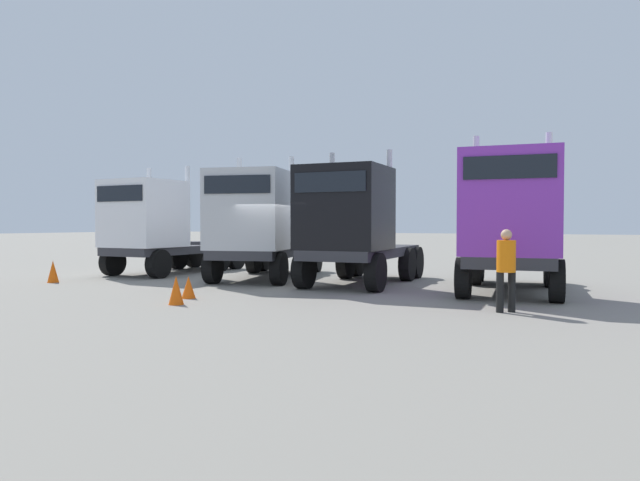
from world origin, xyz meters
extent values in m
plane|color=gray|center=(0.00, 0.00, 0.00)|extent=(200.00, 200.00, 0.00)
cube|color=#333338|center=(-6.35, 2.21, 0.91)|extent=(2.22, 5.86, 0.30)
cube|color=white|center=(-6.34, 0.44, 2.27)|extent=(2.41, 2.30, 2.42)
cube|color=black|center=(-6.34, -0.73, 2.96)|extent=(2.10, 0.05, 0.55)
cylinder|color=silver|center=(-5.39, 1.74, 2.57)|extent=(0.18, 0.18, 3.02)
cylinder|color=silver|center=(-7.29, 1.73, 2.57)|extent=(0.18, 0.18, 3.02)
cylinder|color=#333338|center=(-6.35, 3.50, 1.12)|extent=(1.10, 1.10, 0.12)
cylinder|color=black|center=(-5.24, -0.01, 0.51)|extent=(0.35, 1.01, 1.01)
cylinder|color=black|center=(-7.44, -0.02, 0.51)|extent=(0.35, 1.01, 1.01)
cylinder|color=black|center=(-5.25, 3.54, 0.51)|extent=(0.35, 1.01, 1.01)
cylinder|color=black|center=(-7.45, 3.53, 0.51)|extent=(0.35, 1.01, 1.01)
cylinder|color=black|center=(-5.25, 4.64, 0.51)|extent=(0.35, 1.01, 1.01)
cylinder|color=black|center=(-7.45, 4.63, 0.51)|extent=(0.35, 1.01, 1.01)
cube|color=#333338|center=(-2.00, 2.05, 0.93)|extent=(3.69, 6.63, 0.30)
cube|color=#B7BABF|center=(-1.54, 0.26, 2.35)|extent=(2.97, 3.10, 2.54)
cube|color=black|center=(-1.21, -1.01, 3.10)|extent=(2.04, 0.56, 0.55)
cylinder|color=silver|center=(-0.98, 1.89, 2.65)|extent=(0.22, 0.22, 3.14)
cylinder|color=silver|center=(-2.82, 1.42, 2.65)|extent=(0.22, 0.22, 3.14)
cylinder|color=#333338|center=(-2.34, 3.39, 1.14)|extent=(1.34, 1.34, 0.12)
cylinder|color=black|center=(-0.33, -0.04, 0.52)|extent=(0.59, 1.09, 1.03)
cylinder|color=black|center=(-2.46, -0.59, 0.52)|extent=(0.59, 1.09, 1.03)
cylinder|color=black|center=(-1.31, 3.82, 0.52)|extent=(0.59, 1.09, 1.03)
cylinder|color=black|center=(-3.44, 3.27, 0.52)|extent=(0.59, 1.09, 1.03)
cylinder|color=black|center=(-1.59, 4.88, 0.52)|extent=(0.59, 1.09, 1.03)
cylinder|color=black|center=(-3.72, 4.34, 0.52)|extent=(0.59, 1.09, 1.03)
cube|color=#333338|center=(1.80, 1.71, 1.00)|extent=(2.55, 5.88, 0.30)
cube|color=black|center=(1.90, 0.01, 2.37)|extent=(2.54, 2.50, 2.43)
cube|color=black|center=(1.98, -1.19, 3.05)|extent=(2.10, 0.17, 0.55)
cylinder|color=silver|center=(2.77, 1.40, 2.67)|extent=(0.19, 0.19, 3.03)
cylinder|color=silver|center=(0.87, 1.28, 2.67)|extent=(0.19, 0.19, 3.03)
cylinder|color=#333338|center=(1.72, 2.97, 1.21)|extent=(1.17, 1.17, 0.12)
cylinder|color=black|center=(3.03, -0.40, 0.55)|extent=(0.42, 1.12, 1.10)
cylinder|color=black|center=(0.83, -0.54, 0.55)|extent=(0.42, 1.12, 1.10)
cylinder|color=black|center=(2.81, 3.05, 0.55)|extent=(0.42, 1.12, 1.10)
cylinder|color=black|center=(0.62, 2.92, 0.55)|extent=(0.42, 1.12, 1.10)
cylinder|color=black|center=(2.75, 4.15, 0.55)|extent=(0.42, 1.12, 1.10)
cylinder|color=black|center=(0.55, 4.01, 0.55)|extent=(0.42, 1.12, 1.10)
cube|color=#333338|center=(6.35, 1.66, 0.95)|extent=(2.91, 6.10, 0.30)
cube|color=purple|center=(6.57, -0.13, 2.43)|extent=(2.66, 2.56, 2.66)
cube|color=black|center=(6.71, -1.28, 3.24)|extent=(2.09, 0.30, 0.55)
cylinder|color=silver|center=(7.35, 1.28, 2.73)|extent=(0.20, 0.20, 3.26)
cylinder|color=silver|center=(5.47, 1.04, 2.73)|extent=(0.20, 0.20, 3.26)
cylinder|color=#333338|center=(6.19, 2.94, 1.16)|extent=(1.23, 1.23, 0.12)
cylinder|color=black|center=(7.72, -0.43, 0.53)|extent=(0.48, 1.09, 1.05)
cylinder|color=black|center=(5.53, -0.70, 0.53)|extent=(0.48, 1.09, 1.05)
cylinder|color=black|center=(7.28, 3.12, 0.53)|extent=(0.48, 1.09, 1.05)
cylinder|color=black|center=(5.09, 2.85, 0.53)|extent=(0.48, 1.09, 1.05)
cylinder|color=black|center=(7.14, 4.21, 0.53)|extent=(0.48, 1.09, 1.05)
cylinder|color=black|center=(4.96, 3.94, 0.53)|extent=(0.48, 1.09, 1.05)
cylinder|color=black|center=(6.76, -2.65, 0.43)|extent=(0.23, 0.23, 0.87)
cylinder|color=black|center=(6.98, -2.47, 0.43)|extent=(0.23, 0.23, 0.87)
cylinder|color=orange|center=(6.87, -2.56, 1.21)|extent=(0.56, 0.56, 0.69)
sphere|color=tan|center=(6.87, -2.56, 1.67)|extent=(0.23, 0.23, 0.23)
cone|color=#F2590C|center=(-0.26, -4.86, 0.34)|extent=(0.36, 0.36, 0.68)
cone|color=#F2590C|center=(-0.76, -3.81, 0.28)|extent=(0.36, 0.36, 0.57)
cone|color=#F2590C|center=(-7.28, -2.67, 0.36)|extent=(0.36, 0.36, 0.72)
camera|label=1|loc=(8.88, -15.38, 1.90)|focal=32.35mm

